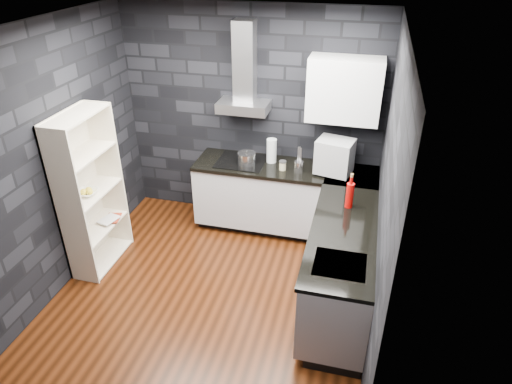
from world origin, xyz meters
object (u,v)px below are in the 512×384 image
at_px(storage_jar, 283,166).
at_px(utensil_crock, 299,167).
at_px(pot, 247,159).
at_px(fruit_bowl, 87,192).
at_px(red_bottle, 350,195).
at_px(appliance_garage, 335,156).
at_px(bookshelf, 91,193).
at_px(glass_vase, 272,151).

xyz_separation_m(storage_jar, utensil_crock, (0.19, -0.01, 0.02)).
xyz_separation_m(pot, storage_jar, (0.45, -0.03, -0.03)).
height_order(storage_jar, fruit_bowl, storage_jar).
xyz_separation_m(red_bottle, fruit_bowl, (-2.72, -0.45, -0.10)).
xyz_separation_m(pot, appliance_garage, (1.04, 0.01, 0.15)).
relative_size(pot, utensil_crock, 1.56).
bearing_deg(bookshelf, pot, 22.12).
distance_m(red_bottle, fruit_bowl, 2.76).
height_order(glass_vase, fruit_bowl, glass_vase).
height_order(storage_jar, bookshelf, bookshelf).
height_order(storage_jar, appliance_garage, appliance_garage).
bearing_deg(fruit_bowl, pot, 38.16).
xyz_separation_m(storage_jar, red_bottle, (0.82, -0.65, 0.09)).
height_order(red_bottle, bookshelf, bookshelf).
xyz_separation_m(glass_vase, bookshelf, (-1.73, -1.23, -0.15)).
xyz_separation_m(utensil_crock, bookshelf, (-2.09, -1.04, -0.07)).
bearing_deg(utensil_crock, storage_jar, 176.62).
relative_size(pot, appliance_garage, 0.53).
distance_m(glass_vase, red_bottle, 1.30).
bearing_deg(red_bottle, storage_jar, 141.39).
relative_size(glass_vase, fruit_bowl, 1.35).
height_order(glass_vase, storage_jar, glass_vase).
bearing_deg(storage_jar, appliance_garage, 3.84).
distance_m(pot, utensil_crock, 0.64).
height_order(glass_vase, bookshelf, bookshelf).
xyz_separation_m(utensil_crock, appliance_garage, (0.40, 0.05, 0.16)).
xyz_separation_m(appliance_garage, fruit_bowl, (-2.49, -1.15, -0.19)).
height_order(pot, bookshelf, bookshelf).
xyz_separation_m(bookshelf, fruit_bowl, (0.00, -0.05, 0.04)).
relative_size(utensil_crock, red_bottle, 0.51).
relative_size(storage_jar, fruit_bowl, 0.45).
relative_size(bookshelf, fruit_bowl, 8.21).
bearing_deg(glass_vase, pot, -152.01).
relative_size(appliance_garage, red_bottle, 1.48).
bearing_deg(pot, bookshelf, -143.21).
distance_m(pot, bookshelf, 1.81).
distance_m(pot, appliance_garage, 1.05).
bearing_deg(pot, appliance_garage, 0.35).
relative_size(storage_jar, appliance_garage, 0.25).
height_order(pot, red_bottle, red_bottle).
relative_size(storage_jar, bookshelf, 0.05).
relative_size(red_bottle, bookshelf, 0.15).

